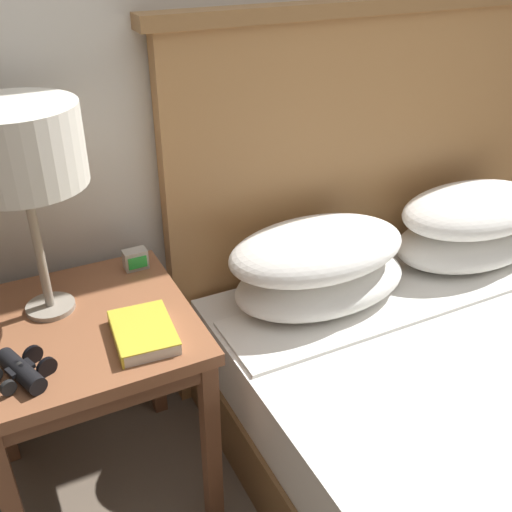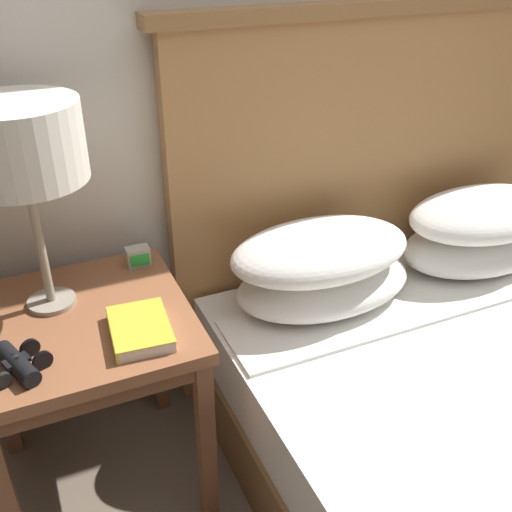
% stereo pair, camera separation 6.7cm
% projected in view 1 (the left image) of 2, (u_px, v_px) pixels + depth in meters
% --- Properties ---
extents(wall_back, '(8.00, 0.06, 2.60)m').
position_uv_depth(wall_back, '(254.00, 16.00, 1.78)').
color(wall_back, beige).
rests_on(wall_back, ground_plane).
extents(nightstand, '(0.58, 0.58, 0.63)m').
position_uv_depth(nightstand, '(84.00, 348.00, 1.61)').
color(nightstand, brown).
rests_on(nightstand, ground_plane).
extents(table_lamp, '(0.31, 0.31, 0.56)m').
position_uv_depth(table_lamp, '(18.00, 149.00, 1.40)').
color(table_lamp, gray).
rests_on(table_lamp, nightstand).
extents(book_on_nightstand, '(0.16, 0.22, 0.04)m').
position_uv_depth(book_on_nightstand, '(143.00, 332.00, 1.50)').
color(book_on_nightstand, silver).
rests_on(book_on_nightstand, nightstand).
extents(binoculars_pair, '(0.16, 0.16, 0.05)m').
position_uv_depth(binoculars_pair, '(22.00, 370.00, 1.37)').
color(binoculars_pair, black).
rests_on(binoculars_pair, nightstand).
extents(alarm_clock, '(0.07, 0.05, 0.06)m').
position_uv_depth(alarm_clock, '(136.00, 259.00, 1.80)').
color(alarm_clock, '#B7B2A8').
rests_on(alarm_clock, nightstand).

